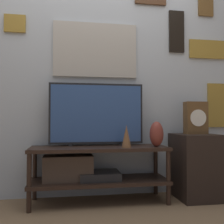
{
  "coord_description": "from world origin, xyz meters",
  "views": [
    {
      "loc": [
        -0.27,
        -2.13,
        0.74
      ],
      "look_at": [
        0.12,
        0.24,
        0.82
      ],
      "focal_mm": 42.0,
      "sensor_mm": 36.0,
      "label": 1
    }
  ],
  "objects_px": {
    "vase_slim_bronze": "(126,136)",
    "mantel_clock": "(196,118)",
    "vase_urn_stoneware": "(157,134)",
    "television": "(97,114)"
  },
  "relations": [
    {
      "from": "vase_urn_stoneware",
      "to": "mantel_clock",
      "type": "bearing_deg",
      "value": 9.04
    },
    {
      "from": "vase_slim_bronze",
      "to": "mantel_clock",
      "type": "bearing_deg",
      "value": 7.61
    },
    {
      "from": "television",
      "to": "vase_slim_bronze",
      "type": "height_order",
      "value": "television"
    },
    {
      "from": "television",
      "to": "mantel_clock",
      "type": "xyz_separation_m",
      "value": [
        0.95,
        -0.1,
        -0.04
      ]
    },
    {
      "from": "vase_slim_bronze",
      "to": "vase_urn_stoneware",
      "type": "height_order",
      "value": "vase_urn_stoneware"
    },
    {
      "from": "television",
      "to": "mantel_clock",
      "type": "bearing_deg",
      "value": -6.14
    },
    {
      "from": "vase_slim_bronze",
      "to": "television",
      "type": "bearing_deg",
      "value": 141.24
    },
    {
      "from": "vase_urn_stoneware",
      "to": "vase_slim_bronze",
      "type": "bearing_deg",
      "value": -174.49
    },
    {
      "from": "vase_slim_bronze",
      "to": "vase_urn_stoneware",
      "type": "distance_m",
      "value": 0.29
    },
    {
      "from": "vase_slim_bronze",
      "to": "mantel_clock",
      "type": "relative_size",
      "value": 0.64
    }
  ]
}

